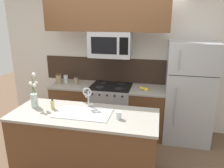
{
  "coord_description": "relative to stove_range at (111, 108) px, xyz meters",
  "views": [
    {
      "loc": [
        0.86,
        -2.91,
        2.17
      ],
      "look_at": [
        0.16,
        0.27,
        1.16
      ],
      "focal_mm": 35.0,
      "sensor_mm": 36.0,
      "label": 1
    }
  ],
  "objects": [
    {
      "name": "refrigerator",
      "position": [
        1.4,
        0.02,
        0.43
      ],
      "size": [
        0.8,
        0.74,
        1.78
      ],
      "color": "#A8AAAF",
      "rests_on": "ground"
    },
    {
      "name": "dish_soap_bottle",
      "position": [
        -0.58,
        -1.2,
        0.52
      ],
      "size": [
        0.06,
        0.05,
        0.16
      ],
      "color": "#DBCC75",
      "rests_on": "island_counter"
    },
    {
      "name": "kitchen_sink",
      "position": [
        -0.11,
        -1.25,
        0.38
      ],
      "size": [
        0.76,
        0.42,
        0.16
      ],
      "color": "#ADAFB5",
      "rests_on": "island_counter"
    },
    {
      "name": "microwave",
      "position": [
        0.0,
        -0.02,
        1.24
      ],
      "size": [
        0.74,
        0.4,
        0.45
      ],
      "color": "#A8AAAF"
    },
    {
      "name": "upper_cabinet_band",
      "position": [
        -0.07,
        -0.05,
        1.76
      ],
      "size": [
        2.14,
        0.34,
        0.6
      ],
      "primitive_type": "cube",
      "color": "brown"
    },
    {
      "name": "storage_jar_medium",
      "position": [
        -0.93,
        0.04,
        0.52
      ],
      "size": [
        0.08,
        0.08,
        0.15
      ],
      "color": "silver",
      "rests_on": "back_counter_left"
    },
    {
      "name": "storage_jar_tall",
      "position": [
        -1.04,
        -0.03,
        0.54
      ],
      "size": [
        0.11,
        0.11,
        0.19
      ],
      "color": "#997F5B",
      "rests_on": "back_counter_left"
    },
    {
      "name": "drinking_glass",
      "position": [
        0.4,
        -1.31,
        0.5
      ],
      "size": [
        0.07,
        0.07,
        0.1
      ],
      "color": "silver",
      "rests_on": "island_counter"
    },
    {
      "name": "flower_vase",
      "position": [
        -0.87,
        -1.18,
        0.59
      ],
      "size": [
        0.12,
        0.16,
        0.5
      ],
      "color": "silver",
      "rests_on": "island_counter"
    },
    {
      "name": "splash_band",
      "position": [
        -0.0,
        0.32,
        0.69
      ],
      "size": [
        2.9,
        0.01,
        0.48
      ],
      "primitive_type": "cube",
      "color": "#332319",
      "rests_on": "rear_partition"
    },
    {
      "name": "back_counter_left",
      "position": [
        -0.76,
        0.0,
        -0.01
      ],
      "size": [
        0.79,
        0.65,
        0.91
      ],
      "color": "brown",
      "rests_on": "ground"
    },
    {
      "name": "banana_bunch",
      "position": [
        0.63,
        -0.06,
        0.47
      ],
      "size": [
        0.19,
        0.13,
        0.08
      ],
      "color": "yellow",
      "rests_on": "back_counter_right"
    },
    {
      "name": "storage_jar_short",
      "position": [
        -0.7,
        0.0,
        0.52
      ],
      "size": [
        0.08,
        0.08,
        0.15
      ],
      "color": "#997F5B",
      "rests_on": "back_counter_left"
    },
    {
      "name": "ground_plane",
      "position": [
        -0.0,
        -0.9,
        -0.46
      ],
      "size": [
        10.0,
        10.0,
        0.0
      ],
      "primitive_type": "plane",
      "color": "brown"
    },
    {
      "name": "back_counter_right",
      "position": [
        0.69,
        0.0,
        -0.01
      ],
      "size": [
        0.65,
        0.65,
        0.91
      ],
      "color": "brown",
      "rests_on": "ground"
    },
    {
      "name": "rear_partition",
      "position": [
        0.3,
        0.38,
        0.84
      ],
      "size": [
        5.2,
        0.1,
        2.6
      ],
      "primitive_type": "cube",
      "color": "silver",
      "rests_on": "ground"
    },
    {
      "name": "sink_faucet",
      "position": [
        -0.11,
        -1.04,
        0.65
      ],
      "size": [
        0.14,
        0.14,
        0.31
      ],
      "color": "#B7BABF",
      "rests_on": "island_counter"
    },
    {
      "name": "stove_range",
      "position": [
        0.0,
        0.0,
        0.0
      ],
      "size": [
        0.76,
        0.64,
        0.93
      ],
      "color": "#A8AAAF",
      "rests_on": "ground"
    },
    {
      "name": "island_counter",
      "position": [
        -0.1,
        -1.25,
        -0.01
      ],
      "size": [
        2.01,
        0.8,
        0.91
      ],
      "color": "brown",
      "rests_on": "ground"
    }
  ]
}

